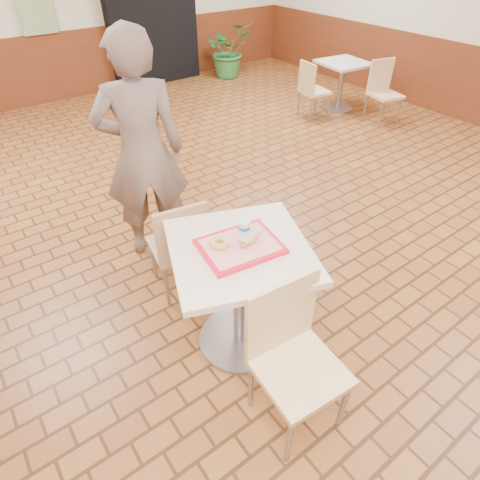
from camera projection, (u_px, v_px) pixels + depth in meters
room_shell at (301, 68)px, 2.86m from camera, size 8.01×10.01×3.01m
wainscot_band at (290, 189)px, 3.48m from camera, size 8.00×10.00×1.00m
corridor_doorway at (152, 15)px, 6.75m from camera, size 1.60×0.22×2.20m
main_table at (240, 282)px, 2.49m from camera, size 0.80×0.80×0.84m
chair_main_front at (292, 352)px, 2.13m from camera, size 0.47×0.47×0.94m
chair_main_back at (180, 244)px, 2.94m from camera, size 0.45×0.45×0.85m
customer at (142, 153)px, 3.10m from camera, size 0.78×0.64×1.84m
serving_tray at (240, 246)px, 2.31m from camera, size 0.45×0.35×0.03m
ring_donut at (219, 243)px, 2.28m from camera, size 0.15×0.15×0.04m
long_john_donut at (249, 239)px, 2.30m from camera, size 0.17×0.12×0.05m
paper_cup at (244, 227)px, 2.35m from camera, size 0.07×0.07×0.09m
second_table at (342, 78)px, 6.07m from camera, size 0.66×0.66×0.70m
chair_second_left at (312, 88)px, 5.78m from camera, size 0.42×0.42×0.80m
chair_second_front at (383, 88)px, 5.68m from camera, size 0.47×0.47×0.85m
potted_plant at (228, 50)px, 7.40m from camera, size 0.88×0.78×0.93m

